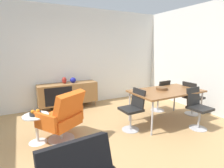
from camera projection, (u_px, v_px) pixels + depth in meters
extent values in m
plane|color=tan|center=(103.00, 148.00, 2.98)|extent=(8.32, 8.32, 0.00)
cube|color=silver|center=(64.00, 58.00, 4.94)|extent=(6.80, 0.12, 2.80)
cube|color=silver|center=(224.00, 60.00, 4.15)|extent=(0.12, 5.60, 2.80)
cube|color=olive|center=(68.00, 93.00, 4.88)|extent=(1.60, 0.44, 0.56)
cube|color=black|center=(59.00, 96.00, 4.55)|extent=(0.70, 0.01, 0.48)
cylinder|color=olive|center=(42.00, 112.00, 4.47)|extent=(0.03, 0.03, 0.16)
cylinder|color=olive|center=(95.00, 103.00, 5.14)|extent=(0.03, 0.03, 0.16)
cylinder|color=olive|center=(40.00, 108.00, 4.76)|extent=(0.03, 0.03, 0.16)
cylinder|color=olive|center=(91.00, 100.00, 5.44)|extent=(0.03, 0.03, 0.16)
ellipsoid|color=navy|center=(73.00, 80.00, 4.88)|extent=(0.16, 0.16, 0.15)
ellipsoid|color=maroon|center=(64.00, 80.00, 4.76)|extent=(0.12, 0.12, 0.18)
cube|color=brown|center=(166.00, 91.00, 3.94)|extent=(1.60, 0.90, 0.04)
cylinder|color=#B7B7BC|center=(152.00, 118.00, 3.35)|extent=(0.04, 0.04, 0.70)
cylinder|color=#B7B7BC|center=(201.00, 107.00, 4.01)|extent=(0.04, 0.04, 0.70)
cylinder|color=#B7B7BC|center=(130.00, 107.00, 4.03)|extent=(0.04, 0.04, 0.70)
cylinder|color=#B7B7BC|center=(175.00, 98.00, 4.68)|extent=(0.04, 0.04, 0.70)
cylinder|color=brown|center=(162.00, 88.00, 3.99)|extent=(0.26, 0.26, 0.06)
cube|color=black|center=(200.00, 108.00, 3.62)|extent=(0.41, 0.41, 0.05)
cube|color=black|center=(193.00, 96.00, 3.73)|extent=(0.38, 0.10, 0.38)
cylinder|color=#B7B7BC|center=(199.00, 119.00, 3.67)|extent=(0.04, 0.04, 0.42)
cylinder|color=#B7B7BC|center=(198.00, 128.00, 3.71)|extent=(0.36, 0.36, 0.01)
cube|color=black|center=(193.00, 97.00, 4.43)|extent=(0.41, 0.41, 0.05)
cube|color=black|center=(189.00, 90.00, 4.30)|extent=(0.10, 0.38, 0.38)
cylinder|color=#B7B7BC|center=(192.00, 106.00, 4.48)|extent=(0.04, 0.04, 0.42)
cylinder|color=#B7B7BC|center=(192.00, 114.00, 4.52)|extent=(0.36, 0.36, 0.01)
cube|color=black|center=(131.00, 109.00, 3.56)|extent=(0.41, 0.41, 0.05)
cube|color=black|center=(138.00, 98.00, 3.61)|extent=(0.10, 0.38, 0.38)
cylinder|color=#B7B7BC|center=(131.00, 120.00, 3.61)|extent=(0.04, 0.04, 0.42)
cylinder|color=#B7B7BC|center=(130.00, 129.00, 3.65)|extent=(0.36, 0.36, 0.01)
cube|color=black|center=(158.00, 94.00, 4.69)|extent=(0.43, 0.43, 0.05)
cube|color=black|center=(164.00, 88.00, 4.50)|extent=(0.39, 0.12, 0.38)
cylinder|color=#B7B7BC|center=(158.00, 103.00, 4.74)|extent=(0.04, 0.04, 0.42)
cylinder|color=#B7B7BC|center=(157.00, 110.00, 4.78)|extent=(0.36, 0.36, 0.01)
cube|color=#D85919|center=(60.00, 120.00, 3.21)|extent=(0.81, 0.79, 0.20)
cube|color=#D85919|center=(69.00, 106.00, 3.03)|extent=(0.65, 0.55, 0.51)
cube|color=#D85919|center=(72.00, 110.00, 3.47)|extent=(0.32, 0.46, 0.28)
cube|color=#D85919|center=(45.00, 122.00, 2.91)|extent=(0.32, 0.46, 0.28)
cylinder|color=#B7B7BC|center=(61.00, 132.00, 3.26)|extent=(0.06, 0.06, 0.28)
cylinder|color=#B7B7BC|center=(61.00, 139.00, 3.28)|extent=(0.48, 0.48, 0.02)
cylinder|color=white|center=(36.00, 116.00, 3.07)|extent=(0.44, 0.44, 0.02)
cylinder|color=white|center=(37.00, 129.00, 3.13)|extent=(0.05, 0.05, 0.50)
cone|color=white|center=(38.00, 142.00, 3.18)|extent=(0.32, 0.32, 0.02)
cylinder|color=#262628|center=(35.00, 114.00, 3.07)|extent=(0.20, 0.20, 0.05)
sphere|color=orange|center=(38.00, 111.00, 3.07)|extent=(0.07, 0.07, 0.07)
sphere|color=orange|center=(33.00, 112.00, 3.04)|extent=(0.07, 0.07, 0.07)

